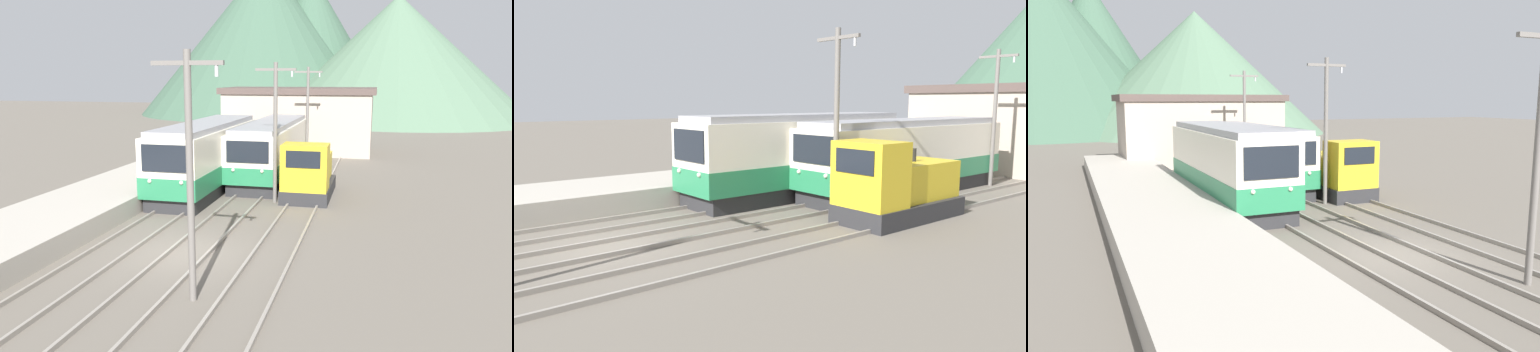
# 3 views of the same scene
# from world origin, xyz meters

# --- Properties ---
(ground_plane) EXTENTS (200.00, 200.00, 0.00)m
(ground_plane) POSITION_xyz_m (0.00, 0.00, 0.00)
(ground_plane) COLOR #665E54
(platform_left) EXTENTS (4.50, 54.00, 0.87)m
(platform_left) POSITION_xyz_m (-6.25, 0.00, 0.43)
(platform_left) COLOR #ADA599
(platform_left) RESTS_ON ground
(track_left) EXTENTS (1.54, 60.00, 0.14)m
(track_left) POSITION_xyz_m (-2.60, 0.00, 0.07)
(track_left) COLOR gray
(track_left) RESTS_ON ground
(track_center) EXTENTS (1.54, 60.00, 0.14)m
(track_center) POSITION_xyz_m (0.20, 0.00, 0.07)
(track_center) COLOR gray
(track_center) RESTS_ON ground
(track_right) EXTENTS (1.54, 60.00, 0.14)m
(track_right) POSITION_xyz_m (3.20, 0.00, 0.07)
(track_right) COLOR gray
(track_right) RESTS_ON ground
(commuter_train_left) EXTENTS (2.84, 11.71, 3.79)m
(commuter_train_left) POSITION_xyz_m (-2.60, 10.18, 1.76)
(commuter_train_left) COLOR #28282B
(commuter_train_left) RESTS_ON ground
(commuter_train_center) EXTENTS (2.84, 12.43, 3.53)m
(commuter_train_center) POSITION_xyz_m (0.20, 14.51, 1.65)
(commuter_train_center) COLOR #28282B
(commuter_train_center) RESTS_ON ground
(shunting_locomotive) EXTENTS (2.40, 5.13, 3.00)m
(shunting_locomotive) POSITION_xyz_m (3.20, 9.71, 1.21)
(shunting_locomotive) COLOR #28282B
(shunting_locomotive) RESTS_ON ground
(catenary_mast_mid) EXTENTS (2.00, 0.20, 6.96)m
(catenary_mast_mid) POSITION_xyz_m (1.71, 8.09, 3.80)
(catenary_mast_mid) COLOR slate
(catenary_mast_mid) RESTS_ON ground
(catenary_mast_far) EXTENTS (2.00, 0.20, 6.96)m
(catenary_mast_far) POSITION_xyz_m (1.71, 19.77, 3.80)
(catenary_mast_far) COLOR slate
(catenary_mast_far) RESTS_ON ground
(station_building) EXTENTS (12.60, 6.30, 5.38)m
(station_building) POSITION_xyz_m (0.16, 26.00, 2.71)
(station_building) COLOR #AD9E8E
(station_building) RESTS_ON ground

